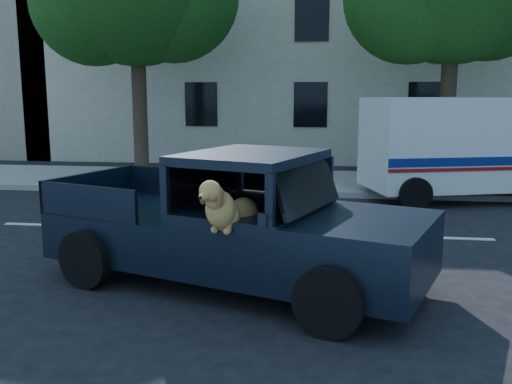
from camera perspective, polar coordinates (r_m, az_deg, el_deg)
ground at (r=7.90m, az=-6.14°, el=-9.89°), size 120.00×120.00×0.00m
far_sidewalk at (r=16.71m, az=1.34°, el=1.08°), size 60.00×4.00×0.15m
lane_stripes at (r=10.95m, az=8.44°, el=-4.23°), size 21.60×0.14×0.01m
building_main at (r=23.81m, az=10.83°, el=14.27°), size 26.00×6.00×9.00m
pickup_truck at (r=7.99m, az=-2.73°, el=-4.83°), size 5.64×3.67×1.88m
mail_truck at (r=14.91m, az=19.44°, el=3.41°), size 5.02×3.41×2.53m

